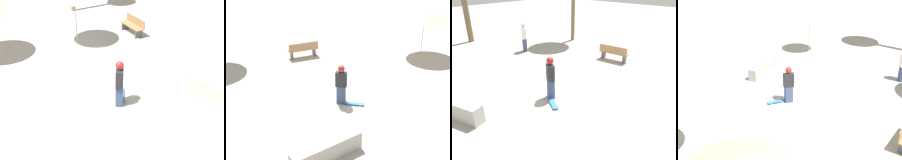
# 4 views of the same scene
# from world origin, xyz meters

# --- Properties ---
(ground_plane) EXTENTS (60.00, 60.00, 0.00)m
(ground_plane) POSITION_xyz_m (0.00, 0.00, 0.00)
(ground_plane) COLOR #ADA8A0
(skater_main) EXTENTS (0.50, 0.43, 1.64)m
(skater_main) POSITION_xyz_m (-0.18, -0.85, 0.88)
(skater_main) COLOR #38476B
(skater_main) RESTS_ON ground_plane
(skateboard) EXTENTS (0.80, 0.56, 0.07)m
(skateboard) POSITION_xyz_m (0.25, -1.18, 0.06)
(skateboard) COLOR teal
(skateboard) RESTS_ON ground_plane
(concrete_ledge) EXTENTS (2.39, 1.09, 0.62)m
(concrete_ledge) POSITION_xyz_m (-1.68, -3.90, 0.31)
(concrete_ledge) COLOR #A8A39E
(concrete_ledge) RESTS_ON ground_plane
(bench_near) EXTENTS (1.63, 0.57, 0.85)m
(bench_near) POSITION_xyz_m (-0.56, 4.31, 0.43)
(bench_near) COLOR #47474C
(bench_near) RESTS_ON ground_plane
(shade_umbrella_tan) EXTENTS (2.62, 2.62, 2.35)m
(shade_umbrella_tan) POSITION_xyz_m (5.66, 2.70, 2.17)
(shade_umbrella_tan) COLOR #B7B7BC
(shade_umbrella_tan) RESTS_ON ground_plane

